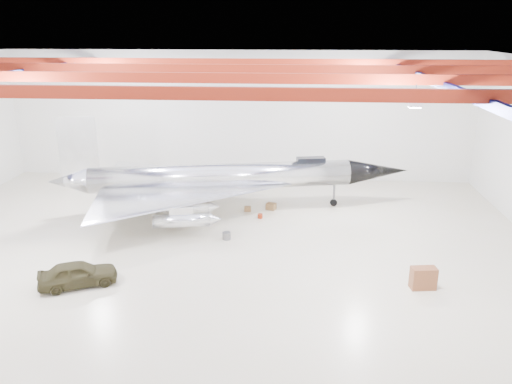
{
  "coord_description": "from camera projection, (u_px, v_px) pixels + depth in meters",
  "views": [
    {
      "loc": [
        5.08,
        -27.53,
        12.71
      ],
      "look_at": [
        2.64,
        2.0,
        2.95
      ],
      "focal_mm": 35.0,
      "sensor_mm": 36.0,
      "label": 1
    }
  ],
  "objects": [
    {
      "name": "tool_chest",
      "position": [
        260.0,
        216.0,
        34.99
      ],
      "size": [
        0.47,
        0.47,
        0.32
      ],
      "primitive_type": "cylinder",
      "rotation": [
        0.0,
        0.0,
        -0.41
      ],
      "color": "maroon",
      "rests_on": "floor"
    },
    {
      "name": "ceiling_structure",
      "position": [
        205.0,
        74.0,
        27.21
      ],
      "size": [
        39.5,
        29.5,
        1.08
      ],
      "color": "maroon",
      "rests_on": "ceiling"
    },
    {
      "name": "desk",
      "position": [
        423.0,
        278.0,
        25.43
      ],
      "size": [
        1.35,
        0.81,
        1.16
      ],
      "primitive_type": "cube",
      "rotation": [
        0.0,
        0.0,
        0.15
      ],
      "color": "brown",
      "rests_on": "floor"
    },
    {
      "name": "parts_bin",
      "position": [
        271.0,
        206.0,
        36.68
      ],
      "size": [
        0.82,
        0.74,
        0.47
      ],
      "primitive_type": "cube",
      "rotation": [
        0.0,
        0.0,
        -0.36
      ],
      "color": "olive",
      "rests_on": "floor"
    },
    {
      "name": "floor",
      "position": [
        210.0,
        247.0,
        30.44
      ],
      "size": [
        40.0,
        40.0,
        0.0
      ],
      "primitive_type": "plane",
      "color": "beige",
      "rests_on": "ground"
    },
    {
      "name": "engine_drum",
      "position": [
        227.0,
        236.0,
        31.48
      ],
      "size": [
        0.6,
        0.6,
        0.47
      ],
      "primitive_type": "cylinder",
      "rotation": [
        0.0,
        0.0,
        0.16
      ],
      "color": "#59595B",
      "rests_on": "floor"
    },
    {
      "name": "jet_aircraft",
      "position": [
        221.0,
        180.0,
        35.82
      ],
      "size": [
        25.82,
        17.47,
        7.09
      ],
      "rotation": [
        0.0,
        0.0,
        0.2
      ],
      "color": "silver",
      "rests_on": "floor"
    },
    {
      "name": "ceiling",
      "position": [
        204.0,
        61.0,
        26.99
      ],
      "size": [
        40.0,
        40.0,
        0.0
      ],
      "primitive_type": "plane",
      "rotation": [
        3.14,
        0.0,
        0.0
      ],
      "color": "#0A0F38",
      "rests_on": "wall_back"
    },
    {
      "name": "wall_back",
      "position": [
        238.0,
        116.0,
        42.91
      ],
      "size": [
        40.0,
        0.0,
        40.0
      ],
      "primitive_type": "plane",
      "rotation": [
        1.57,
        0.0,
        0.0
      ],
      "color": "silver",
      "rests_on": "floor"
    },
    {
      "name": "jeep",
      "position": [
        78.0,
        274.0,
        25.69
      ],
      "size": [
        4.22,
        3.07,
        1.33
      ],
      "primitive_type": "imported",
      "rotation": [
        0.0,
        0.0,
        2.0
      ],
      "color": "#342F1A",
      "rests_on": "floor"
    },
    {
      "name": "crate_ply",
      "position": [
        184.0,
        219.0,
        34.31
      ],
      "size": [
        0.64,
        0.59,
        0.36
      ],
      "primitive_type": "cube",
      "rotation": [
        0.0,
        0.0,
        -0.4
      ],
      "color": "olive",
      "rests_on": "floor"
    },
    {
      "name": "crate_small",
      "position": [
        131.0,
        201.0,
        38.12
      ],
      "size": [
        0.4,
        0.35,
        0.24
      ],
      "primitive_type": "cube",
      "rotation": [
        0.0,
        0.0,
        0.22
      ],
      "color": "#59595B",
      "rests_on": "floor"
    },
    {
      "name": "toolbox_red",
      "position": [
        165.0,
        202.0,
        37.9
      ],
      "size": [
        0.5,
        0.44,
        0.31
      ],
      "primitive_type": "cube",
      "rotation": [
        0.0,
        0.0,
        0.22
      ],
      "color": "maroon",
      "rests_on": "floor"
    },
    {
      "name": "oil_barrel",
      "position": [
        248.0,
        209.0,
        36.35
      ],
      "size": [
        0.52,
        0.43,
        0.34
      ],
      "primitive_type": "cube",
      "rotation": [
        0.0,
        0.0,
        0.08
      ],
      "color": "olive",
      "rests_on": "floor"
    }
  ]
}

